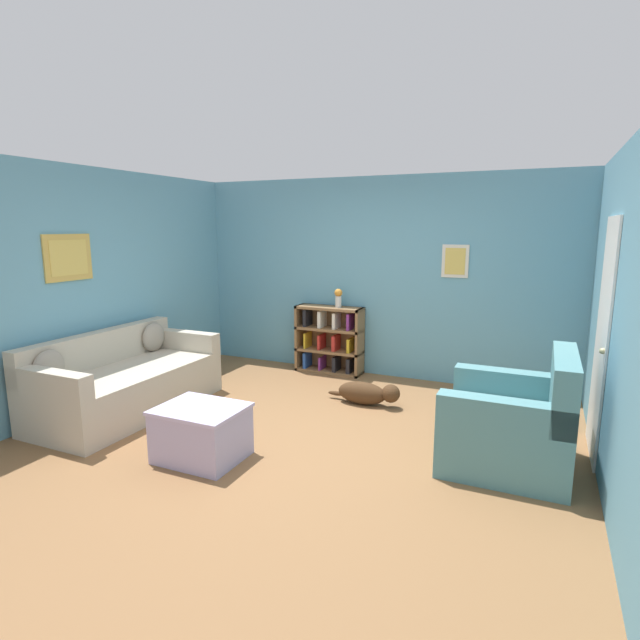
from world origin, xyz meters
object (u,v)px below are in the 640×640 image
object	(u,v)px
couch	(126,382)
coffee_table	(201,431)
dog	(367,393)
bookshelf	(330,340)
recliner_chair	(514,425)
vase	(338,297)

from	to	relation	value
couch	coffee_table	world-z (taller)	couch
couch	dog	xyz separation A→B (m)	(2.32, 1.24, -0.18)
bookshelf	dog	xyz separation A→B (m)	(0.89, -1.02, -0.31)
recliner_chair	couch	bearing A→B (deg)	-174.46
couch	recliner_chair	size ratio (longest dim) A/B	1.99
vase	bookshelf	bearing A→B (deg)	171.42
bookshelf	vase	distance (m)	0.61
couch	bookshelf	distance (m)	2.68
coffee_table	vase	bearing A→B (deg)	87.99
dog	vase	bearing A→B (deg)	127.31
recliner_chair	coffee_table	distance (m)	2.62
couch	coffee_table	bearing A→B (deg)	-22.23
recliner_chair	dog	world-z (taller)	recliner_chair
bookshelf	vase	bearing A→B (deg)	-8.58
coffee_table	vase	distance (m)	2.95
bookshelf	dog	size ratio (longest dim) A/B	1.06
couch	recliner_chair	bearing A→B (deg)	5.54
couch	dog	size ratio (longest dim) A/B	2.33
coffee_table	recliner_chair	bearing A→B (deg)	21.77
coffee_table	vase	xyz separation A→B (m)	(0.10, 2.84, 0.80)
recliner_chair	dog	size ratio (longest dim) A/B	1.17
dog	vase	world-z (taller)	vase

